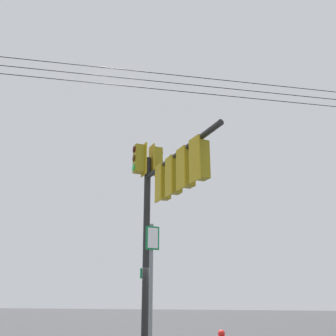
% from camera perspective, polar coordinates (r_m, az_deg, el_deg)
% --- Properties ---
extents(signal_mast_assembly, '(2.91, 4.04, 6.31)m').
position_cam_1_polar(signal_mast_assembly, '(10.37, -0.82, -3.23)').
color(signal_mast_assembly, black).
rests_on(signal_mast_assembly, ground).
extents(route_sign_primary, '(0.28, 0.12, 2.76)m').
position_cam_1_polar(route_sign_primary, '(15.16, -3.86, -19.01)').
color(route_sign_primary, slate).
rests_on(route_sign_primary, ground).
extents(route_sign_secondary, '(0.23, 0.20, 3.11)m').
position_cam_1_polar(route_sign_secondary, '(7.32, -2.59, -18.27)').
color(route_sign_secondary, slate).
rests_on(route_sign_secondary, ground).
extents(overhead_wire_span, '(33.24, 11.55, 1.13)m').
position_cam_1_polar(overhead_wire_span, '(13.32, 4.13, 12.48)').
color(overhead_wire_span, black).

